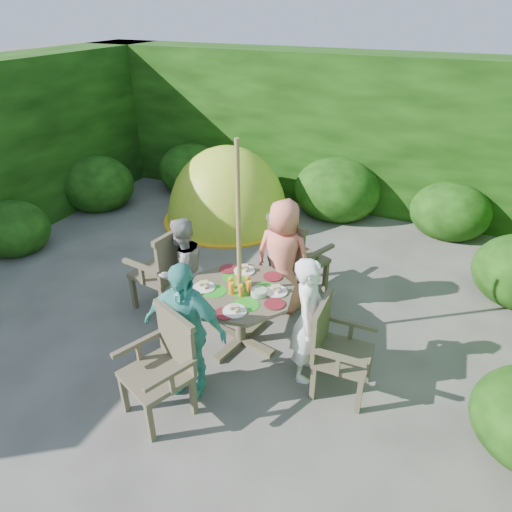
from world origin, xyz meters
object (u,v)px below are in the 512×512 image
at_px(garden_chair_left, 165,268).
at_px(child_left, 183,270).
at_px(garden_chair_right, 336,347).
at_px(parasol_pole, 239,252).
at_px(child_front, 185,330).
at_px(garden_chair_back, 295,257).
at_px(patio_table, 240,299).
at_px(child_right, 309,320).
at_px(garden_chair_front, 163,365).
at_px(dome_tent, 228,219).
at_px(child_back, 283,257).

relative_size(garden_chair_left, child_left, 0.82).
bearing_deg(garden_chair_right, parasol_pole, 76.34).
height_order(parasol_pole, child_front, parasol_pole).
bearing_deg(parasol_pole, garden_chair_back, 79.10).
bearing_deg(garden_chair_left, patio_table, 86.24).
distance_m(child_right, child_left, 1.60).
height_order(garden_chair_front, child_front, child_front).
bearing_deg(child_front, parasol_pole, 72.98).
height_order(patio_table, child_left, child_left).
distance_m(garden_chair_back, dome_tent, 2.49).
bearing_deg(garden_chair_front, patio_table, 102.01).
xyz_separation_m(child_right, dome_tent, (-2.35, 2.90, -0.64)).
bearing_deg(child_back, child_left, 34.13).
distance_m(patio_table, garden_chair_front, 1.10).
bearing_deg(child_back, garden_chair_back, -97.46).
bearing_deg(child_left, child_right, 96.08).
bearing_deg(garden_chair_left, parasol_pole, 86.20).
relative_size(patio_table, garden_chair_front, 1.44).
relative_size(garden_chair_back, child_front, 0.75).
distance_m(parasol_pole, garden_chair_left, 1.23).
bearing_deg(child_left, child_back, 141.08).
bearing_deg(garden_chair_back, garden_chair_front, 101.99).
bearing_deg(garden_chair_right, patio_table, 76.29).
bearing_deg(child_left, parasol_pole, 96.08).
bearing_deg(child_front, child_back, 72.98).
bearing_deg(garden_chair_front, child_back, 101.85).
xyz_separation_m(patio_table, dome_tent, (-1.57, 2.74, -0.56)).
bearing_deg(child_left, garden_chair_back, 150.44).
height_order(patio_table, garden_chair_left, garden_chair_left).
height_order(garden_chair_left, garden_chair_front, garden_chair_left).
height_order(patio_table, child_right, child_right).
xyz_separation_m(garden_chair_front, dome_tent, (-1.35, 3.82, -0.50)).
height_order(child_right, child_front, child_front).
height_order(parasol_pole, dome_tent, parasol_pole).
bearing_deg(garden_chair_back, child_front, 101.63).
height_order(child_back, child_front, child_back).
relative_size(parasol_pole, child_front, 1.63).
distance_m(patio_table, garden_chair_back, 1.09).
bearing_deg(child_left, garden_chair_left, -85.00).
xyz_separation_m(parasol_pole, child_back, (0.16, 0.78, -0.42)).
distance_m(child_left, child_front, 1.13).
xyz_separation_m(garden_chair_left, child_right, (1.85, -0.39, 0.11)).
distance_m(child_left, child_back, 1.13).
distance_m(garden_chair_left, child_back, 1.36).
bearing_deg(dome_tent, patio_table, -49.77).
xyz_separation_m(patio_table, child_back, (0.16, 0.78, 0.12)).
bearing_deg(garden_chair_front, garden_chair_left, 146.44).
relative_size(patio_table, parasol_pole, 0.61).
height_order(patio_table, parasol_pole, parasol_pole).
height_order(garden_chair_left, child_back, child_back).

